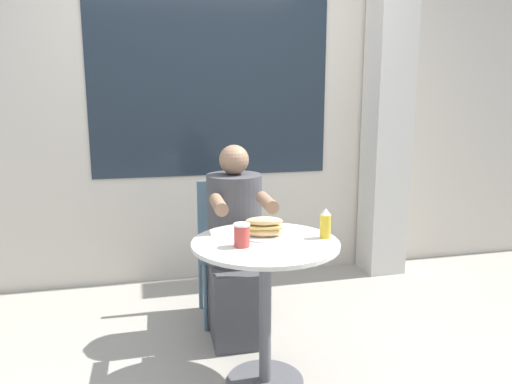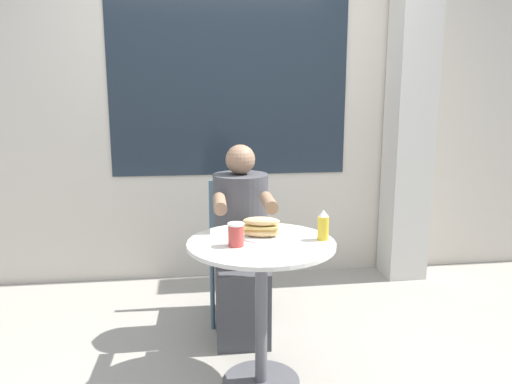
# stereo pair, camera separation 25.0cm
# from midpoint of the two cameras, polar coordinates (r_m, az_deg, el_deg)

# --- Properties ---
(ground_plane) EXTENTS (8.00, 8.00, 0.00)m
(ground_plane) POSITION_cam_midpoint_polar(r_m,az_deg,el_deg) (2.68, -1.83, -21.04)
(ground_plane) COLOR gray
(storefront_wall) EXTENTS (8.00, 0.09, 2.80)m
(storefront_wall) POSITION_cam_midpoint_polar(r_m,az_deg,el_deg) (3.82, -6.76, 10.87)
(storefront_wall) COLOR beige
(storefront_wall) RESTS_ON ground_plane
(lattice_pillar) EXTENTS (0.29, 0.29, 2.40)m
(lattice_pillar) POSITION_cam_midpoint_polar(r_m,az_deg,el_deg) (4.00, 13.02, 7.76)
(lattice_pillar) COLOR beige
(lattice_pillar) RESTS_ON ground_plane
(cafe_table) EXTENTS (0.70, 0.70, 0.74)m
(cafe_table) POSITION_cam_midpoint_polar(r_m,az_deg,el_deg) (2.43, -1.92, -10.20)
(cafe_table) COLOR beige
(cafe_table) RESTS_ON ground_plane
(diner_chair) EXTENTS (0.39, 0.39, 0.87)m
(diner_chair) POSITION_cam_midpoint_polar(r_m,az_deg,el_deg) (3.24, -5.65, -5.00)
(diner_chair) COLOR slate
(diner_chair) RESTS_ON ground_plane
(seated_diner) EXTENTS (0.33, 0.58, 1.14)m
(seated_diner) POSITION_cam_midpoint_polar(r_m,az_deg,el_deg) (2.92, -4.80, -7.31)
(seated_diner) COLOR #424247
(seated_diner) RESTS_ON ground_plane
(sandwich_on_plate) EXTENTS (0.19, 0.18, 0.11)m
(sandwich_on_plate) POSITION_cam_midpoint_polar(r_m,az_deg,el_deg) (2.41, -2.05, -4.22)
(sandwich_on_plate) COLOR white
(sandwich_on_plate) RESTS_ON cafe_table
(drink_cup) EXTENTS (0.08, 0.08, 0.11)m
(drink_cup) POSITION_cam_midpoint_polar(r_m,az_deg,el_deg) (2.28, -4.79, -4.96)
(drink_cup) COLOR #B73D38
(drink_cup) RESTS_ON cafe_table
(condiment_bottle) EXTENTS (0.05, 0.05, 0.15)m
(condiment_bottle) POSITION_cam_midpoint_polar(r_m,az_deg,el_deg) (2.41, 5.01, -3.65)
(condiment_bottle) COLOR gold
(condiment_bottle) RESTS_ON cafe_table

